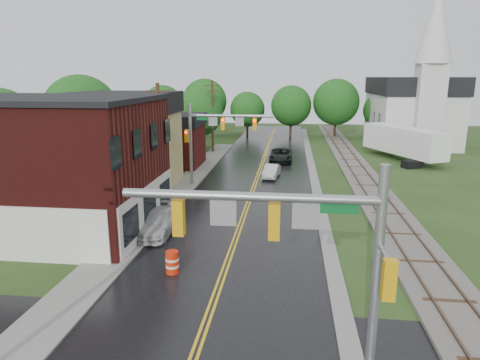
% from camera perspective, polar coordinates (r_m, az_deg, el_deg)
% --- Properties ---
extents(main_road, '(10.00, 90.00, 0.02)m').
position_cam_1_polar(main_road, '(40.58, 2.25, 0.15)').
color(main_road, black).
rests_on(main_road, ground).
extents(curb_right, '(0.80, 70.00, 0.12)m').
position_cam_1_polar(curb_right, '(45.40, 9.58, 1.41)').
color(curb_right, gray).
rests_on(curb_right, ground).
extents(sidewalk_left, '(2.40, 50.00, 0.12)m').
position_cam_1_polar(sidewalk_left, '(36.82, -8.06, -1.39)').
color(sidewalk_left, gray).
rests_on(sidewalk_left, ground).
extents(brick_building, '(14.30, 10.30, 8.30)m').
position_cam_1_polar(brick_building, '(29.40, -25.37, 1.92)').
color(brick_building, '#47120F').
rests_on(brick_building, ground).
extents(yellow_house, '(8.00, 7.00, 6.40)m').
position_cam_1_polar(yellow_house, '(38.57, -14.76, 3.85)').
color(yellow_house, tan).
rests_on(yellow_house, ground).
extents(darkred_building, '(7.00, 6.00, 4.40)m').
position_cam_1_polar(darkred_building, '(46.81, -9.55, 4.52)').
color(darkred_building, '#3F0F0C').
rests_on(darkred_building, ground).
extents(church, '(10.40, 18.40, 20.00)m').
position_cam_1_polar(church, '(65.40, 22.11, 9.46)').
color(church, silver).
rests_on(church, ground).
extents(railroad, '(3.20, 80.00, 0.30)m').
position_cam_1_polar(railroad, '(45.84, 15.33, 1.37)').
color(railroad, '#59544C').
rests_on(railroad, ground).
extents(traffic_signal_near, '(7.34, 0.30, 7.20)m').
position_cam_1_polar(traffic_signal_near, '(12.20, 8.11, -8.01)').
color(traffic_signal_near, gray).
rests_on(traffic_signal_near, ground).
extents(traffic_signal_far, '(7.34, 0.43, 7.20)m').
position_cam_1_polar(traffic_signal_far, '(37.21, -3.43, 6.69)').
color(traffic_signal_far, gray).
rests_on(traffic_signal_far, ground).
extents(utility_pole_b, '(1.80, 0.28, 9.00)m').
position_cam_1_polar(utility_pole_b, '(33.22, -10.65, 5.21)').
color(utility_pole_b, '#382616').
rests_on(utility_pole_b, ground).
extents(utility_pole_c, '(1.80, 0.28, 9.00)m').
position_cam_1_polar(utility_pole_c, '(54.47, -3.72, 8.61)').
color(utility_pole_c, '#382616').
rests_on(utility_pole_c, ground).
extents(tree_left_b, '(7.60, 7.60, 9.69)m').
position_cam_1_polar(tree_left_b, '(46.42, -20.25, 8.18)').
color(tree_left_b, black).
rests_on(tree_left_b, ground).
extents(tree_left_c, '(6.00, 6.00, 7.65)m').
position_cam_1_polar(tree_left_c, '(52.32, -12.23, 7.90)').
color(tree_left_c, black).
rests_on(tree_left_c, ground).
extents(tree_left_e, '(6.40, 6.40, 8.16)m').
position_cam_1_polar(tree_left_e, '(56.72, -5.42, 8.87)').
color(tree_left_e, black).
rests_on(tree_left_e, ground).
extents(suv_dark, '(2.53, 5.42, 1.50)m').
position_cam_1_polar(suv_dark, '(48.94, 5.47, 3.32)').
color(suv_dark, black).
rests_on(suv_dark, ground).
extents(sedan_silver, '(1.74, 3.84, 1.22)m').
position_cam_1_polar(sedan_silver, '(41.07, 4.22, 1.16)').
color(sedan_silver, silver).
rests_on(sedan_silver, ground).
extents(pickup_white, '(2.36, 5.09, 1.44)m').
position_cam_1_polar(pickup_white, '(26.90, -10.71, -5.55)').
color(pickup_white, silver).
rests_on(pickup_white, ground).
extents(semi_trailer, '(7.31, 11.89, 3.78)m').
position_cam_1_polar(semi_trailer, '(52.80, 20.92, 4.88)').
color(semi_trailer, black).
rests_on(semi_trailer, ground).
extents(construction_barrel, '(0.82, 0.82, 1.15)m').
position_cam_1_polar(construction_barrel, '(21.61, -9.02, -10.79)').
color(construction_barrel, red).
rests_on(construction_barrel, ground).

